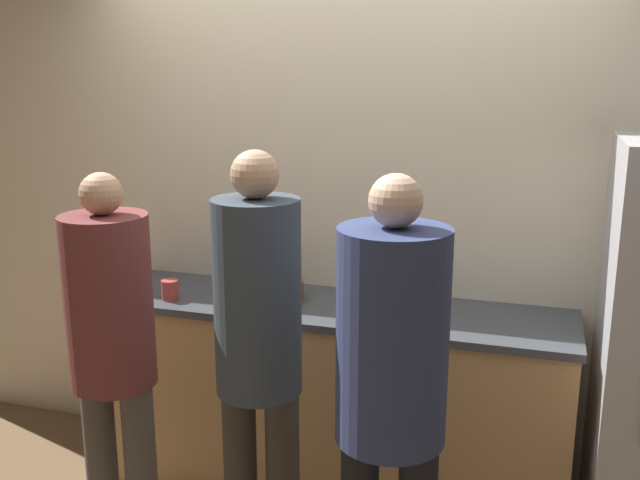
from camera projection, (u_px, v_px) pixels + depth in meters
wall_back at (349, 216)px, 3.47m from camera, size 5.20×0.06×2.60m
counter at (332, 397)px, 3.40m from camera, size 2.19×0.59×0.94m
person_left at (112, 340)px, 2.80m from camera, size 0.34×0.34×1.63m
person_center at (259, 344)px, 2.63m from camera, size 0.32×0.32×1.73m
person_right at (391, 380)px, 2.31m from camera, size 0.36×0.36×1.70m
fruit_bowl at (276, 289)px, 3.34m from camera, size 0.26×0.26×0.13m
utensil_crock at (375, 287)px, 3.31m from camera, size 0.10×0.10×0.25m
bottle_amber at (137, 272)px, 3.45m from camera, size 0.05×0.05×0.25m
cup_red at (170, 290)px, 3.35m from camera, size 0.08×0.08×0.09m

